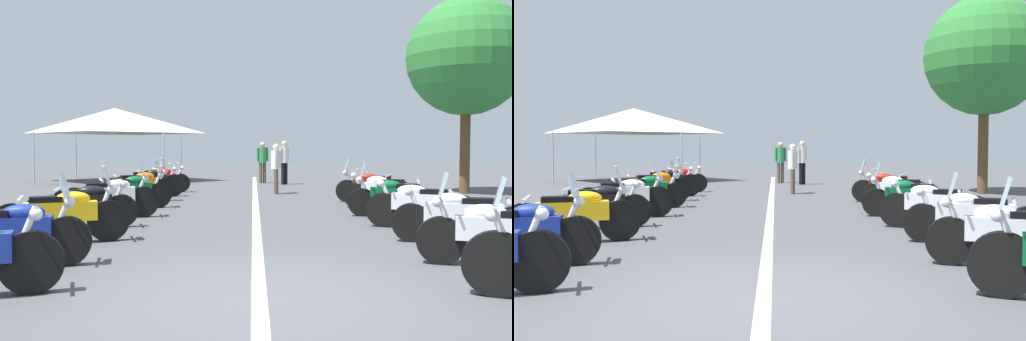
% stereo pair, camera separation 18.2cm
% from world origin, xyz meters
% --- Properties ---
extents(ground_plane, '(80.00, 80.00, 0.00)m').
position_xyz_m(ground_plane, '(0.00, 0.00, 0.00)').
color(ground_plane, '#4C4C51').
extents(lane_centre_stripe, '(28.91, 0.16, 0.01)m').
position_xyz_m(lane_centre_stripe, '(7.14, 0.00, 0.00)').
color(lane_centre_stripe, beige).
rests_on(lane_centre_stripe, ground_plane).
extents(motorcycle_left_row_1, '(0.70, 1.99, 1.21)m').
position_xyz_m(motorcycle_left_row_1, '(1.42, 3.10, 0.47)').
color(motorcycle_left_row_1, black).
rests_on(motorcycle_left_row_1, ground_plane).
extents(motorcycle_left_row_2, '(0.92, 2.02, 1.22)m').
position_xyz_m(motorcycle_left_row_2, '(3.16, 3.05, 0.47)').
color(motorcycle_left_row_2, black).
rests_on(motorcycle_left_row_2, ground_plane).
extents(motorcycle_left_row_3, '(0.87, 2.01, 0.99)m').
position_xyz_m(motorcycle_left_row_3, '(4.69, 3.23, 0.45)').
color(motorcycle_left_row_3, black).
rests_on(motorcycle_left_row_3, ground_plane).
extents(motorcycle_left_row_4, '(0.75, 2.07, 1.22)m').
position_xyz_m(motorcycle_left_row_4, '(6.22, 3.11, 0.48)').
color(motorcycle_left_row_4, black).
rests_on(motorcycle_left_row_4, ground_plane).
extents(motorcycle_left_row_5, '(0.94, 2.04, 1.20)m').
position_xyz_m(motorcycle_left_row_5, '(7.96, 3.10, 0.46)').
color(motorcycle_left_row_5, black).
rests_on(motorcycle_left_row_5, ground_plane).
extents(motorcycle_left_row_6, '(0.98, 1.92, 1.21)m').
position_xyz_m(motorcycle_left_row_6, '(9.60, 3.19, 0.47)').
color(motorcycle_left_row_6, black).
rests_on(motorcycle_left_row_6, ground_plane).
extents(motorcycle_left_row_7, '(0.87, 2.06, 1.02)m').
position_xyz_m(motorcycle_left_row_7, '(11.08, 3.18, 0.47)').
color(motorcycle_left_row_7, black).
rests_on(motorcycle_left_row_7, ground_plane).
extents(motorcycle_left_row_8, '(0.78, 2.05, 0.99)m').
position_xyz_m(motorcycle_left_row_8, '(12.67, 3.17, 0.45)').
color(motorcycle_left_row_8, black).
rests_on(motorcycle_left_row_8, ground_plane).
extents(motorcycle_right_row_1, '(0.92, 2.00, 1.20)m').
position_xyz_m(motorcycle_right_row_1, '(1.42, -3.03, 0.46)').
color(motorcycle_right_row_1, black).
rests_on(motorcycle_right_row_1, ground_plane).
extents(motorcycle_right_row_2, '(0.90, 2.12, 0.99)m').
position_xyz_m(motorcycle_right_row_2, '(3.10, -3.20, 0.45)').
color(motorcycle_right_row_2, black).
rests_on(motorcycle_right_row_2, ground_plane).
extents(motorcycle_right_row_3, '(1.01, 1.93, 1.01)m').
position_xyz_m(motorcycle_right_row_3, '(4.65, -3.04, 0.46)').
color(motorcycle_right_row_3, black).
rests_on(motorcycle_right_row_3, ground_plane).
extents(motorcycle_right_row_4, '(0.79, 2.10, 1.20)m').
position_xyz_m(motorcycle_right_row_4, '(6.37, -3.03, 0.46)').
color(motorcycle_right_row_4, black).
rests_on(motorcycle_right_row_4, ground_plane).
extents(motorcycle_right_row_5, '(1.03, 1.94, 0.99)m').
position_xyz_m(motorcycle_right_row_5, '(7.95, -3.15, 0.45)').
color(motorcycle_right_row_5, black).
rests_on(motorcycle_right_row_5, ground_plane).
extents(motorcycle_right_row_6, '(0.89, 2.02, 1.19)m').
position_xyz_m(motorcycle_right_row_6, '(9.45, -3.20, 0.46)').
color(motorcycle_right_row_6, black).
rests_on(motorcycle_right_row_6, ground_plane).
extents(bystander_0, '(0.32, 0.50, 1.71)m').
position_xyz_m(bystander_0, '(17.33, -0.33, 1.01)').
color(bystander_0, brown).
rests_on(bystander_0, ground_plane).
extents(bystander_2, '(0.40, 0.40, 1.75)m').
position_xyz_m(bystander_2, '(16.47, -1.19, 1.03)').
color(bystander_2, black).
rests_on(bystander_2, ground_plane).
extents(bystander_3, '(0.53, 0.32, 1.61)m').
position_xyz_m(bystander_3, '(12.15, -0.68, 0.94)').
color(bystander_3, brown).
rests_on(bystander_3, ground_plane).
extents(roadside_tree_1, '(3.80, 3.80, 6.33)m').
position_xyz_m(roadside_tree_1, '(12.28, -6.81, 4.41)').
color(roadside_tree_1, brown).
rests_on(roadside_tree_1, ground_plane).
extents(event_tent, '(5.67, 5.67, 3.20)m').
position_xyz_m(event_tent, '(18.64, 6.13, 2.65)').
color(event_tent, beige).
rests_on(event_tent, ground_plane).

